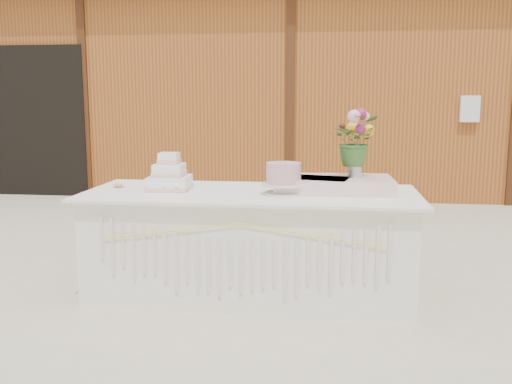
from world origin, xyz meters
TOP-DOWN VIEW (x-y plane):
  - ground at (0.00, 0.00)m, footprint 80.00×80.00m
  - barn at (-0.01, 5.99)m, footprint 12.60×4.60m
  - cake_table at (0.00, -0.00)m, footprint 2.40×1.00m
  - wedding_cake at (-0.61, 0.02)m, footprint 0.32×0.32m
  - pink_cake_stand at (0.24, -0.08)m, footprint 0.31×0.31m
  - satin_runner at (0.59, 0.09)m, footprint 0.85×0.51m
  - flower_vase at (0.74, 0.09)m, footprint 0.10×0.10m
  - bouquet at (0.74, 0.09)m, footprint 0.35×0.31m
  - loose_flowers at (-1.01, 0.06)m, footprint 0.22×0.39m

SIDE VIEW (x-z plane):
  - ground at x=0.00m, z-range 0.00..0.00m
  - cake_table at x=0.00m, z-range 0.00..0.77m
  - loose_flowers at x=-1.01m, z-range 0.77..0.79m
  - satin_runner at x=0.59m, z-range 0.77..0.88m
  - wedding_cake at x=-0.61m, z-range 0.73..1.00m
  - pink_cake_stand at x=0.24m, z-range 0.78..1.01m
  - flower_vase at x=0.74m, z-range 0.88..1.01m
  - bouquet at x=0.74m, z-range 1.01..1.37m
  - barn at x=-0.01m, z-range 0.03..3.33m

